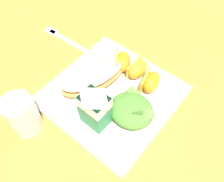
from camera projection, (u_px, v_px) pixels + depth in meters
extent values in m
plane|color=#C67A33|center=(112.00, 97.00, 0.58)|extent=(3.00, 3.00, 0.00)
cube|color=white|center=(112.00, 95.00, 0.58)|extent=(0.28, 0.28, 0.02)
ellipsoid|color=#B77F42|center=(94.00, 77.00, 0.58)|extent=(0.12, 0.19, 0.03)
ellipsoid|color=#B22D19|center=(94.00, 75.00, 0.57)|extent=(0.11, 0.17, 0.01)
ellipsoid|color=#EAD184|center=(94.00, 73.00, 0.57)|extent=(0.12, 0.18, 0.01)
ellipsoid|color=#4C8433|center=(131.00, 110.00, 0.52)|extent=(0.10, 0.09, 0.04)
cube|color=#3D7028|center=(122.00, 101.00, 0.52)|extent=(0.04, 0.03, 0.01)
cube|color=#5B8E3D|center=(147.00, 115.00, 0.50)|extent=(0.03, 0.04, 0.01)
cube|color=#3D7028|center=(137.00, 109.00, 0.51)|extent=(0.04, 0.04, 0.01)
cube|color=#5B8E3D|center=(134.00, 92.00, 0.54)|extent=(0.03, 0.02, 0.01)
cube|color=#2D8451|center=(95.00, 110.00, 0.49)|extent=(0.06, 0.04, 0.09)
cube|color=white|center=(94.00, 102.00, 0.47)|extent=(0.06, 0.05, 0.03)
pyramid|color=white|center=(93.00, 95.00, 0.45)|extent=(0.06, 0.04, 0.02)
ellipsoid|color=orange|center=(152.00, 82.00, 0.57)|extent=(0.05, 0.07, 0.04)
cube|color=gold|center=(145.00, 80.00, 0.57)|extent=(0.02, 0.06, 0.03)
ellipsoid|color=orange|center=(138.00, 69.00, 0.59)|extent=(0.04, 0.06, 0.04)
cube|color=gold|center=(133.00, 66.00, 0.59)|extent=(0.01, 0.06, 0.03)
ellipsoid|color=orange|center=(123.00, 61.00, 0.60)|extent=(0.06, 0.07, 0.04)
cube|color=gold|center=(117.00, 61.00, 0.60)|extent=(0.04, 0.05, 0.03)
cube|color=silver|center=(71.00, 42.00, 0.69)|extent=(0.17, 0.02, 0.01)
cube|color=silver|center=(50.00, 30.00, 0.72)|extent=(0.04, 0.03, 0.01)
cylinder|color=silver|center=(23.00, 115.00, 0.50)|extent=(0.06, 0.06, 0.10)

